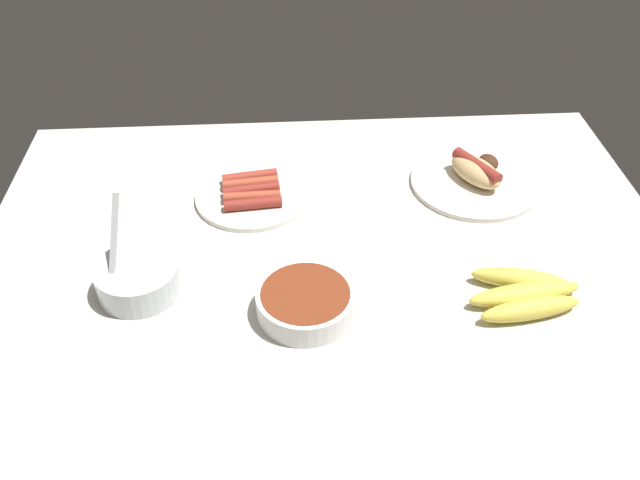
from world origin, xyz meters
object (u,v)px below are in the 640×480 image
at_px(plate_sausages, 252,194).
at_px(bowl_coleslaw, 138,277).
at_px(bowl_chili, 305,301).
at_px(banana_bunch, 525,294).
at_px(plate_hotdog_assembled, 475,177).

relative_size(plate_sausages, bowl_coleslaw, 1.42).
bearing_deg(bowl_coleslaw, bowl_chili, 166.07).
relative_size(plate_sausages, banana_bunch, 1.14).
xyz_separation_m(banana_bunch, bowl_chili, (0.34, 0.00, 0.01)).
bearing_deg(plate_sausages, bowl_chili, 105.94).
relative_size(plate_sausages, plate_hotdog_assembled, 0.87).
xyz_separation_m(banana_bunch, plate_hotdog_assembled, (-0.00, -0.32, 0.00)).
height_order(plate_sausages, banana_bunch, banana_bunch).
distance_m(bowl_chili, plate_hotdog_assembled, 0.47).
xyz_separation_m(bowl_coleslaw, plate_hotdog_assembled, (-0.60, -0.26, -0.01)).
relative_size(plate_sausages, bowl_chili, 1.40).
bearing_deg(bowl_coleslaw, banana_bunch, 173.95).
bearing_deg(plate_hotdog_assembled, bowl_chili, 43.33).
distance_m(bowl_coleslaw, banana_bunch, 0.61).
bearing_deg(banana_bunch, plate_hotdog_assembled, -90.05).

